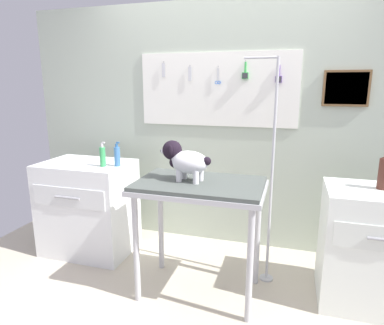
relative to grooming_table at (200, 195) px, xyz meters
name	(u,v)px	position (x,y,z in m)	size (l,w,h in m)	color
ground	(182,322)	(-0.02, -0.35, -0.79)	(4.40, 4.00, 0.04)	#BEB39E
rear_wall_panel	(224,126)	(-0.02, 0.93, 0.39)	(4.00, 0.11, 2.30)	#ADB9A6
grooming_table	(200,195)	(0.00, 0.00, 0.00)	(0.93, 0.59, 0.88)	#B7B7BC
grooming_arm	(270,183)	(0.47, 0.31, 0.04)	(0.30, 0.11, 1.75)	#B7B7BC
dog	(184,160)	(-0.12, 0.00, 0.25)	(0.40, 0.22, 0.29)	white
counter_left	(89,207)	(-1.17, 0.34, -0.34)	(0.80, 0.58, 0.86)	white
cabinet_right	(372,248)	(1.20, 0.23, -0.35)	(0.68, 0.54, 0.85)	white
pump_bottle_white	(103,156)	(-0.94, 0.26, 0.17)	(0.05, 0.05, 0.21)	#39A058
conditioner_bottle	(117,156)	(-0.83, 0.31, 0.17)	(0.05, 0.05, 0.21)	#4177B6
soda_bottle	(384,173)	(1.23, 0.27, 0.19)	(0.07, 0.07, 0.25)	#4D261C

